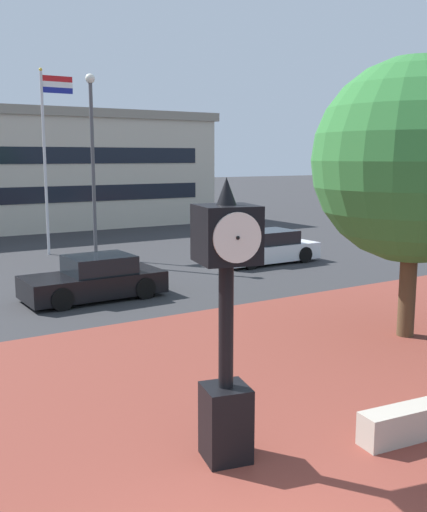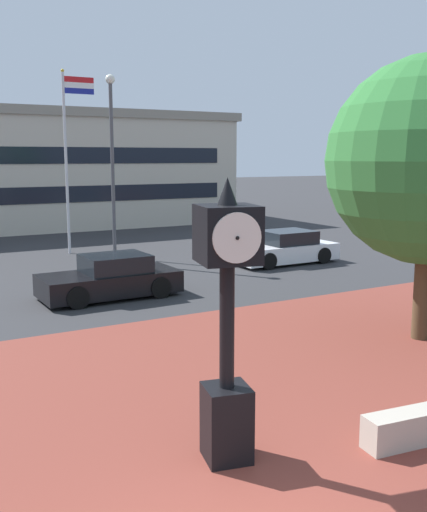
% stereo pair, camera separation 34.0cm
% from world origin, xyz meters
% --- Properties ---
extents(plaza_brick_paving, '(44.00, 13.62, 0.01)m').
position_xyz_m(plaza_brick_paving, '(0.00, 2.81, 0.00)').
color(plaza_brick_paving, brown).
rests_on(plaza_brick_paving, ground).
extents(street_clock, '(0.91, 0.94, 3.91)m').
position_xyz_m(street_clock, '(0.99, 2.50, 2.00)').
color(street_clock, black).
rests_on(street_clock, ground).
extents(car_street_near, '(4.12, 2.00, 1.28)m').
position_xyz_m(car_street_near, '(2.88, 12.53, 0.57)').
color(car_street_near, black).
rests_on(car_street_near, ground).
extents(car_street_mid, '(4.27, 2.02, 1.28)m').
position_xyz_m(car_street_mid, '(10.85, 14.75, 0.57)').
color(car_street_mid, silver).
rests_on(car_street_mid, ground).
extents(flagpole_primary, '(1.39, 0.14, 7.77)m').
position_xyz_m(flagpole_primary, '(4.20, 21.25, 4.43)').
color(flagpole_primary, silver).
rests_on(flagpole_primary, ground).
extents(street_lamp_post, '(0.36, 0.36, 7.23)m').
position_xyz_m(street_lamp_post, '(5.00, 18.03, 4.38)').
color(street_lamp_post, '#4C4C51').
rests_on(street_lamp_post, ground).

